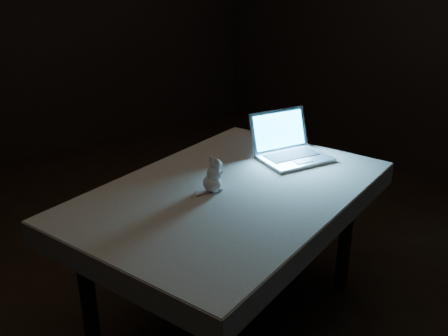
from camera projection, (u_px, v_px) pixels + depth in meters
floor at (203, 302)px, 2.49m from camera, size 5.00×5.00×0.00m
table at (230, 258)px, 2.24m from camera, size 1.44×1.13×0.68m
tablecloth at (235, 190)px, 2.20m from camera, size 1.38×0.94×0.10m
laptop at (296, 139)px, 2.36m from camera, size 0.36×0.33×0.22m
plush_mouse at (212, 175)px, 2.05m from camera, size 0.13×0.13×0.15m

